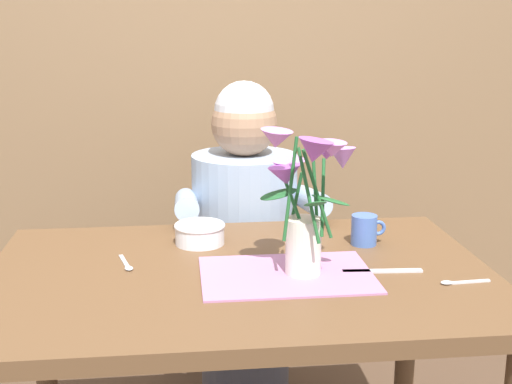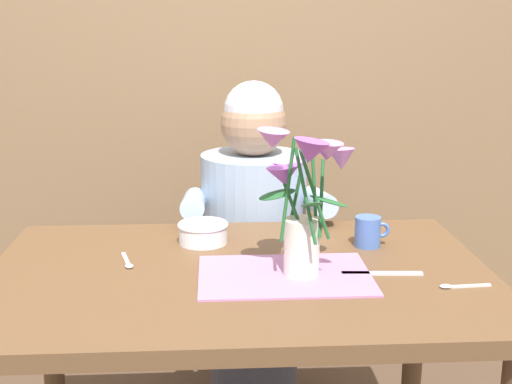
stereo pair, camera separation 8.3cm
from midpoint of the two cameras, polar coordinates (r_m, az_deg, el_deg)
wood_panel_backdrop at (r=2.60m, az=-1.41°, el=12.51°), size 4.00×0.10×2.50m
dining_table at (r=1.69m, az=0.07°, el=-9.59°), size 1.20×0.80×0.74m
seated_person at (r=2.30m, az=0.86°, el=-5.21°), size 0.45×0.47×1.14m
striped_placemat at (r=1.62m, az=3.86°, el=-6.88°), size 0.40×0.28×0.00m
flower_vase at (r=1.56m, az=5.46°, el=-0.11°), size 0.25×0.27×0.36m
ceramic_bowl at (r=1.85m, az=-3.10°, el=-3.32°), size 0.14×0.14×0.06m
dinner_knife at (r=1.66m, az=11.78°, el=-6.60°), size 0.19×0.03×0.00m
tea_cup at (r=1.84m, az=10.52°, el=-3.23°), size 0.09×0.07×0.08m
spoon_0 at (r=1.63m, az=17.66°, el=-7.42°), size 0.12×0.02×0.01m
spoon_1 at (r=1.72m, az=-9.18°, el=-5.79°), size 0.05×0.12×0.01m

